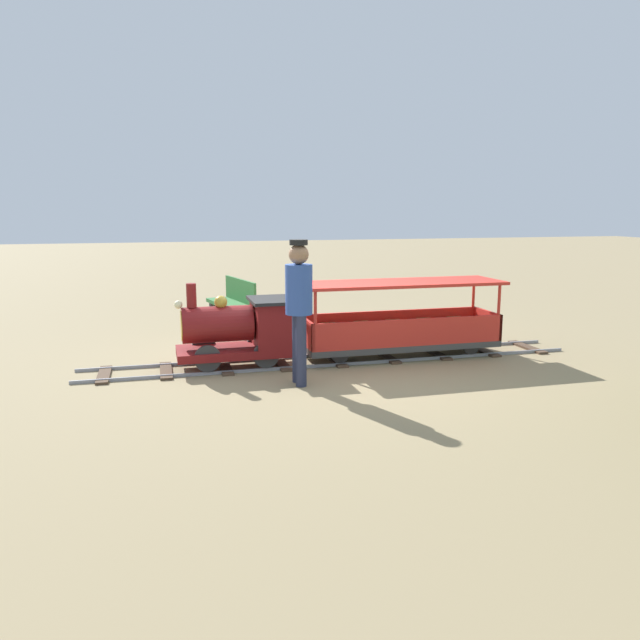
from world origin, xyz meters
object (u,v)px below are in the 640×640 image
at_px(locomotive, 242,329).
at_px(park_bench, 233,304).
at_px(passenger_car, 400,326).
at_px(conductor_person, 299,300).

bearing_deg(locomotive, park_bench, -4.53).
relative_size(locomotive, passenger_car, 0.54).
relative_size(locomotive, park_bench, 1.07).
xyz_separation_m(locomotive, conductor_person, (-0.92, -0.51, 0.47)).
distance_m(locomotive, passenger_car, 2.10).
distance_m(locomotive, conductor_person, 1.15).
bearing_deg(park_bench, conductor_person, -174.63).
xyz_separation_m(conductor_person, park_bench, (3.39, 0.32, -0.54)).
relative_size(passenger_car, conductor_person, 1.67).
xyz_separation_m(locomotive, passenger_car, (0.00, -2.10, -0.06)).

